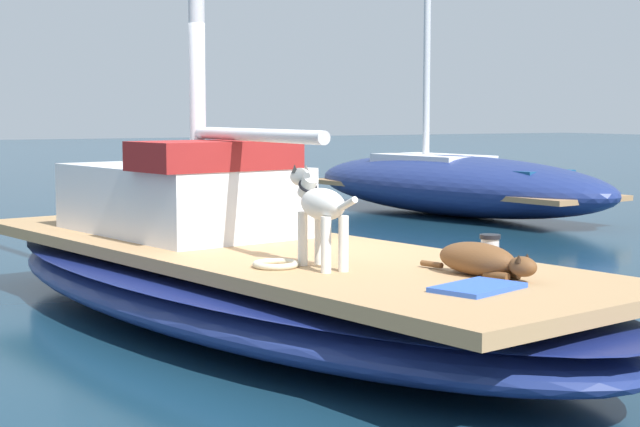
% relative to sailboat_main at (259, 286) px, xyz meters
% --- Properties ---
extents(ground_plane, '(120.00, 120.00, 0.00)m').
position_rel_sailboat_main_xyz_m(ground_plane, '(0.00, 0.00, -0.34)').
color(ground_plane, '#143347').
extents(sailboat_main, '(3.65, 7.55, 0.66)m').
position_rel_sailboat_main_xyz_m(sailboat_main, '(0.00, 0.00, 0.00)').
color(sailboat_main, navy).
rests_on(sailboat_main, ground).
extents(cabin_house, '(1.74, 2.42, 0.84)m').
position_rel_sailboat_main_xyz_m(cabin_house, '(-0.19, 1.10, 0.67)').
color(cabin_house, silver).
rests_on(cabin_house, sailboat_main).
extents(dog_white, '(0.25, 0.94, 0.70)m').
position_rel_sailboat_main_xyz_m(dog_white, '(-0.14, -1.24, 0.75)').
color(dog_white, silver).
rests_on(dog_white, sailboat_main).
extents(dog_brown, '(0.39, 0.95, 0.22)m').
position_rel_sailboat_main_xyz_m(dog_brown, '(0.61, -2.07, 0.43)').
color(dog_brown, brown).
rests_on(dog_brown, sailboat_main).
extents(deck_winch, '(0.16, 0.16, 0.21)m').
position_rel_sailboat_main_xyz_m(deck_winch, '(1.00, -1.68, 0.42)').
color(deck_winch, '#B7B7BC').
rests_on(deck_winch, sailboat_main).
extents(coiled_rope, '(0.32, 0.32, 0.04)m').
position_rel_sailboat_main_xyz_m(coiled_rope, '(-0.40, -1.07, 0.35)').
color(coiled_rope, beige).
rests_on(coiled_rope, sailboat_main).
extents(deck_towel, '(0.64, 0.51, 0.03)m').
position_rel_sailboat_main_xyz_m(deck_towel, '(0.26, -2.47, 0.34)').
color(deck_towel, blue).
rests_on(deck_towel, sailboat_main).
extents(moored_boat_starboard_side, '(2.91, 6.93, 5.65)m').
position_rel_sailboat_main_xyz_m(moored_boat_starboard_side, '(6.84, 6.42, 0.21)').
color(moored_boat_starboard_side, navy).
rests_on(moored_boat_starboard_side, ground).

